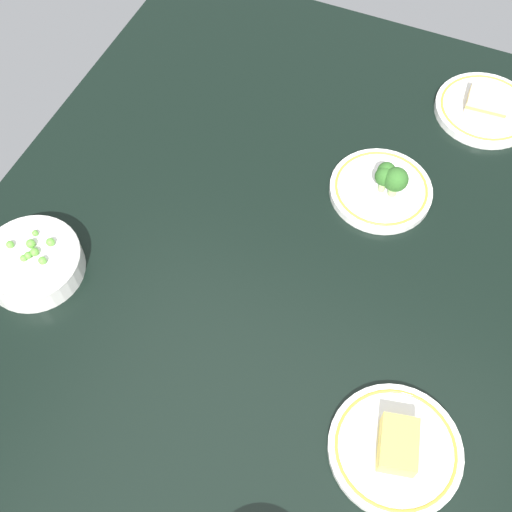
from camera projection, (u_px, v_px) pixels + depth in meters
dining_table at (256, 268)px, 113.40cm from camera, size 139.28×101.56×4.00cm
plate_broccoli at (383, 187)px, 117.79cm from camera, size 18.73×18.73×8.04cm
plate_sandwich at (485, 108)px, 128.90cm from camera, size 19.66×19.66×4.77cm
bowl_peas at (33, 262)px, 108.76cm from camera, size 16.88×16.88×5.81cm
plate_cheese at (396, 448)px, 93.80cm from camera, size 19.66×19.66×4.90cm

